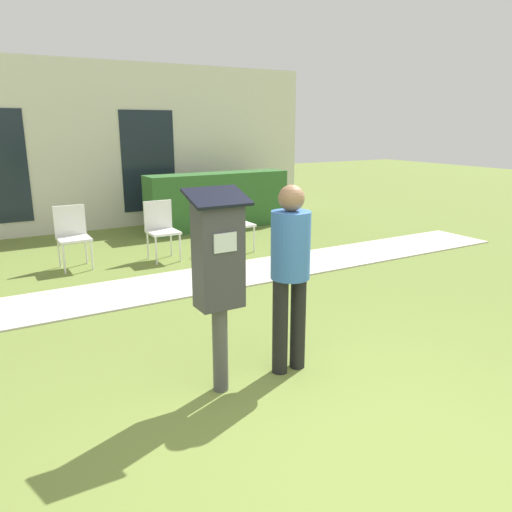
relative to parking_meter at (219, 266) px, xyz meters
name	(u,v)px	position (x,y,z in m)	size (l,w,h in m)	color
ground_plane	(360,462)	(0.35, -1.23, -1.02)	(40.00, 40.00, 0.00)	olive
sidewalk	(152,288)	(0.35, 2.67, -1.01)	(12.00, 1.10, 0.02)	beige
building_facade	(74,148)	(0.35, 6.87, 0.58)	(10.00, 0.26, 3.20)	silver
parking_meter	(219,266)	(0.00, 0.00, 0.00)	(0.44, 0.31, 1.59)	#4C4C4C
person_standing	(290,265)	(0.65, 0.01, -0.09)	(0.32, 0.32, 1.58)	black
outdoor_chair_left	(72,232)	(-0.28, 4.22, -0.49)	(0.44, 0.44, 0.90)	white
outdoor_chair_middle	(161,225)	(0.98, 4.01, -0.49)	(0.44, 0.44, 0.90)	white
outdoor_chair_right	(235,218)	(2.24, 3.94, -0.49)	(0.44, 0.44, 0.90)	white
hedge_row	(218,201)	(2.81, 5.73, -0.47)	(2.90, 0.60, 1.10)	#33662D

